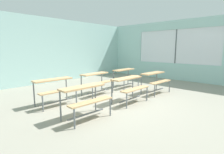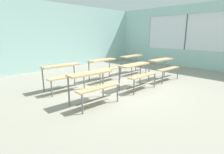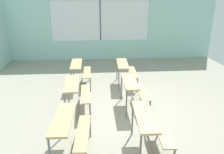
% 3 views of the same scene
% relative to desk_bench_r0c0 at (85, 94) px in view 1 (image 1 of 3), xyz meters
% --- Properties ---
extents(ground, '(10.00, 9.00, 0.05)m').
position_rel_desk_bench_r0c0_xyz_m(ground, '(1.40, 0.21, -0.59)').
color(ground, gray).
extents(wall_back, '(10.00, 0.12, 3.00)m').
position_rel_desk_bench_r0c0_xyz_m(wall_back, '(1.40, 4.71, 0.94)').
color(wall_back, '#A8D1CC').
rests_on(wall_back, ground).
extents(wall_right, '(0.12, 9.00, 3.00)m').
position_rel_desk_bench_r0c0_xyz_m(wall_right, '(6.40, 0.07, 0.88)').
color(wall_right, '#A8D1CC').
rests_on(wall_right, ground).
extents(desk_bench_r0c0, '(1.12, 0.63, 0.74)m').
position_rel_desk_bench_r0c0_xyz_m(desk_bench_r0c0, '(0.00, 0.00, 0.00)').
color(desk_bench_r0c0, tan).
rests_on(desk_bench_r0c0, ground).
extents(desk_bench_r0c1, '(1.10, 0.59, 0.74)m').
position_rel_desk_bench_r0c0_xyz_m(desk_bench_r0c1, '(1.66, 0.01, 0.00)').
color(desk_bench_r0c1, tan).
rests_on(desk_bench_r0c1, ground).
extents(desk_bench_r0c2, '(1.13, 0.64, 0.74)m').
position_rel_desk_bench_r0c0_xyz_m(desk_bench_r0c2, '(3.18, 0.01, 0.00)').
color(desk_bench_r0c2, tan).
rests_on(desk_bench_r0c2, ground).
extents(desk_bench_r1c0, '(1.12, 0.63, 0.74)m').
position_rel_desk_bench_r0c0_xyz_m(desk_bench_r1c0, '(0.02, 1.40, 0.00)').
color(desk_bench_r1c0, tan).
rests_on(desk_bench_r1c0, ground).
extents(desk_bench_r1c1, '(1.13, 0.64, 0.74)m').
position_rel_desk_bench_r0c0_xyz_m(desk_bench_r1c1, '(1.62, 1.42, 0.00)').
color(desk_bench_r1c1, tan).
rests_on(desk_bench_r1c1, ground).
extents(desk_bench_r1c2, '(1.11, 0.62, 0.74)m').
position_rel_desk_bench_r0c0_xyz_m(desk_bench_r1c2, '(3.26, 1.43, 0.00)').
color(desk_bench_r1c2, tan).
rests_on(desk_bench_r1c2, ground).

